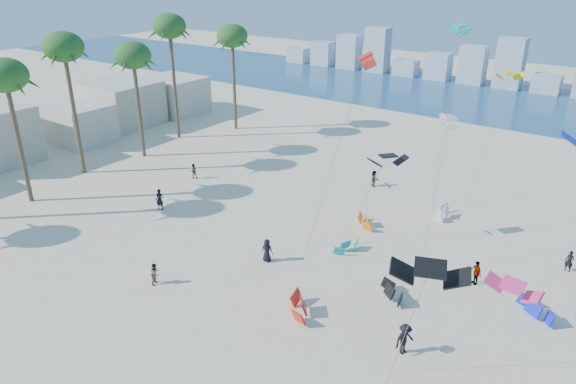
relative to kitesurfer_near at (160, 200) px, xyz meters
The scene contains 10 objects.
ground 17.67m from the kitesurfer_near, 56.11° to the right, with size 220.00×220.00×0.00m, color beige.
ocean 58.20m from the kitesurfer_near, 80.27° to the left, with size 220.00×220.00×0.00m, color navy.
kitesurfer_near is the anchor object (origin of this frame).
kitesurfer_mid 11.79m from the kitesurfer_near, 42.98° to the right, with size 0.74×0.58×1.53m, color gray.
kitesurfers_far 18.10m from the kitesurfer_near, 11.80° to the left, with size 34.51×21.70×1.91m.
grounded_kites 21.37m from the kitesurfer_near, ahead, with size 16.77×21.15×0.96m.
flying_kites 27.86m from the kitesurfer_near, 17.70° to the left, with size 21.18×34.01×18.49m.
palm_row 16.68m from the kitesurfer_near, behind, with size 7.59×44.80×15.39m.
beachfront_buildings 24.70m from the kitesurfer_near, 165.50° to the left, with size 11.50×43.00×6.00m.
distant_skyline 67.94m from the kitesurfer_near, 82.68° to the left, with size 85.00×3.00×8.40m.
Camera 1 is at (23.67, -12.58, 20.03)m, focal length 32.84 mm.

